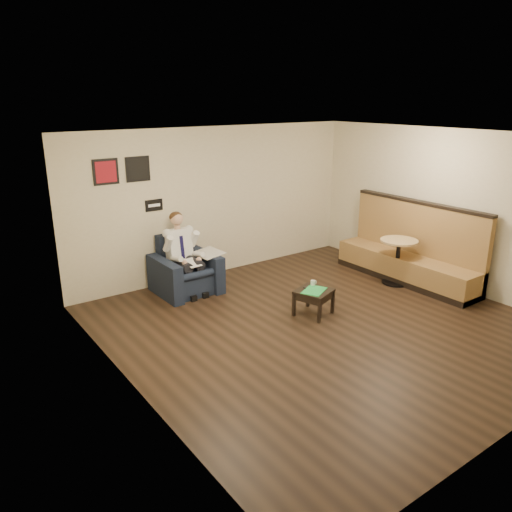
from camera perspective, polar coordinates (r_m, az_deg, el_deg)
ground at (r=7.72m, az=7.68°, el=-7.81°), size 6.00×6.00×0.00m
wall_back at (r=9.55m, az=-4.46°, el=6.19°), size 6.00×0.02×2.80m
wall_left at (r=5.66m, az=-14.41°, el=-2.61°), size 0.02×6.00×2.80m
wall_right at (r=9.51m, az=21.36°, el=4.97°), size 0.02×6.00×2.80m
ceiling at (r=6.99m, az=8.64°, el=13.37°), size 6.00×6.00×0.02m
seating_sign at (r=8.92m, az=-11.58°, el=5.71°), size 0.32×0.02×0.20m
art_print_left at (r=8.52m, az=-16.80°, el=9.20°), size 0.42×0.03×0.42m
art_print_right at (r=8.71m, az=-13.36°, el=9.65°), size 0.42×0.03×0.42m
armchair at (r=8.81m, az=-8.07°, el=-1.07°), size 1.03×1.03×0.98m
seated_man at (r=8.65m, az=-7.71°, el=-0.15°), size 0.65×0.97×1.34m
lap_papers at (r=8.58m, az=-7.34°, el=-0.77°), size 0.25×0.34×0.01m
newspaper at (r=8.86m, az=-5.46°, el=0.35°), size 0.46×0.56×0.01m
side_table at (r=7.97m, az=6.59°, el=-5.28°), size 0.65×0.65×0.41m
green_folder at (r=7.86m, az=6.66°, el=-3.94°), size 0.50×0.45×0.01m
coffee_mug at (r=8.06m, az=6.53°, el=-3.08°), size 0.10×0.10×0.09m
smartphone at (r=7.99m, az=5.87°, el=-3.54°), size 0.14×0.08×0.01m
banquette at (r=9.63m, az=17.01°, el=1.44°), size 0.68×2.85×1.46m
cafe_table at (r=9.50m, az=15.85°, el=-0.64°), size 0.76×0.76×0.84m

